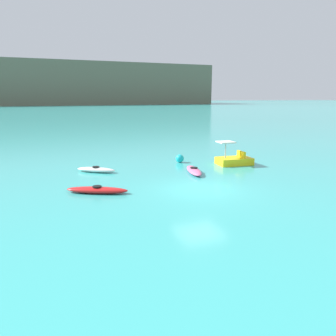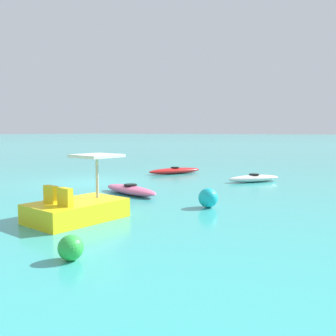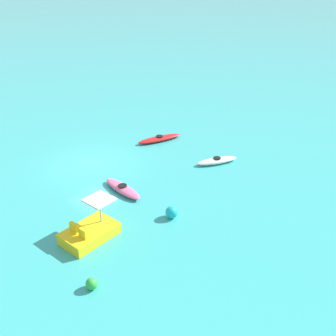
{
  "view_description": "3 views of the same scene",
  "coord_description": "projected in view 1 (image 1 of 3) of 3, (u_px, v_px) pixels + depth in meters",
  "views": [
    {
      "loc": [
        -7.6,
        -15.24,
        4.81
      ],
      "look_at": [
        -0.81,
        2.6,
        0.68
      ],
      "focal_mm": 35.74,
      "sensor_mm": 36.0,
      "label": 1
    },
    {
      "loc": [
        11.55,
        12.28,
        2.29
      ],
      "look_at": [
        -1.29,
        3.42,
        0.75
      ],
      "focal_mm": 39.48,
      "sensor_mm": 36.0,
      "label": 2
    },
    {
      "loc": [
        14.51,
        15.77,
        10.73
      ],
      "look_at": [
        -1.23,
        4.68,
        0.65
      ],
      "focal_mm": 41.99,
      "sensor_mm": 36.0,
      "label": 3
    }
  ],
  "objects": [
    {
      "name": "kayak_pink",
      "position": [
        194.0,
        170.0,
        21.23
      ],
      "size": [
        1.35,
        2.9,
        0.37
      ],
      "color": "pink",
      "rests_on": "ground_plane"
    },
    {
      "name": "kayak_red",
      "position": [
        97.0,
        190.0,
        16.84
      ],
      "size": [
        3.15,
        2.04,
        0.37
      ],
      "color": "red",
      "rests_on": "ground_plane"
    },
    {
      "name": "buoy_green",
      "position": [
        242.0,
        154.0,
        26.65
      ],
      "size": [
        0.46,
        0.46,
        0.46
      ],
      "primitive_type": "sphere",
      "color": "green",
      "rests_on": "ground_plane"
    },
    {
      "name": "headland_cliff",
      "position": [
        81.0,
        84.0,
        190.29
      ],
      "size": [
        145.82,
        48.96,
        22.33
      ],
      "primitive_type": "cube",
      "rotation": [
        0.0,
        0.0,
        0.03
      ],
      "color": "#6B6651",
      "rests_on": "ground_plane"
    },
    {
      "name": "kayak_white",
      "position": [
        96.0,
        170.0,
        21.47
      ],
      "size": [
        2.53,
        2.06,
        0.37
      ],
      "color": "white",
      "rests_on": "ground_plane"
    },
    {
      "name": "ground_plane",
      "position": [
        200.0,
        189.0,
        17.58
      ],
      "size": [
        600.0,
        600.0,
        0.0
      ],
      "primitive_type": "plane",
      "color": "#38ADA8"
    },
    {
      "name": "pedal_boat_yellow",
      "position": [
        234.0,
        160.0,
        23.85
      ],
      "size": [
        2.55,
        1.69,
        1.68
      ],
      "color": "yellow",
      "rests_on": "ground_plane"
    },
    {
      "name": "buoy_cyan",
      "position": [
        180.0,
        158.0,
        24.56
      ],
      "size": [
        0.59,
        0.59,
        0.59
      ],
      "primitive_type": "sphere",
      "color": "#19B7C6",
      "rests_on": "ground_plane"
    }
  ]
}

